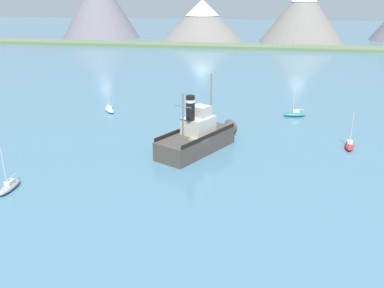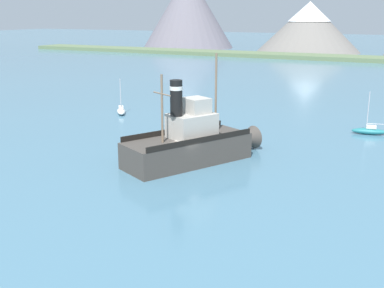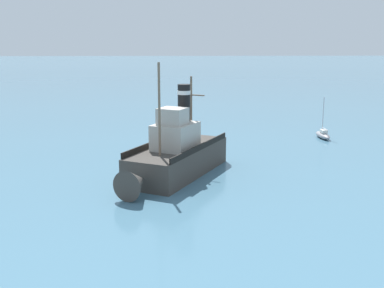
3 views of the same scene
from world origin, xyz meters
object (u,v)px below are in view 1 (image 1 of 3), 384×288
object	(u,v)px
sailboat_teal	(295,114)
sailboat_white	(109,110)
sailboat_grey	(9,186)
old_tugboat	(199,137)
sailboat_red	(350,145)

from	to	relation	value
sailboat_teal	sailboat_white	bearing A→B (deg)	-174.57
sailboat_grey	sailboat_white	size ratio (longest dim) A/B	1.00
sailboat_teal	sailboat_white	distance (m)	32.30
old_tugboat	sailboat_white	world-z (taller)	old_tugboat
sailboat_red	sailboat_white	distance (m)	40.29
sailboat_red	sailboat_teal	size ratio (longest dim) A/B	1.00
old_tugboat	sailboat_teal	world-z (taller)	old_tugboat
sailboat_grey	sailboat_white	xyz separation A→B (m)	(-1.01, 31.01, 0.00)
sailboat_grey	sailboat_red	bearing A→B (deg)	27.98
old_tugboat	sailboat_teal	distance (m)	22.87
sailboat_grey	sailboat_white	bearing A→B (deg)	91.87
old_tugboat	sailboat_red	size ratio (longest dim) A/B	2.93
sailboat_teal	sailboat_grey	size ratio (longest dim) A/B	1.00
sailboat_teal	sailboat_grey	bearing A→B (deg)	-132.44
sailboat_red	sailboat_teal	world-z (taller)	same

